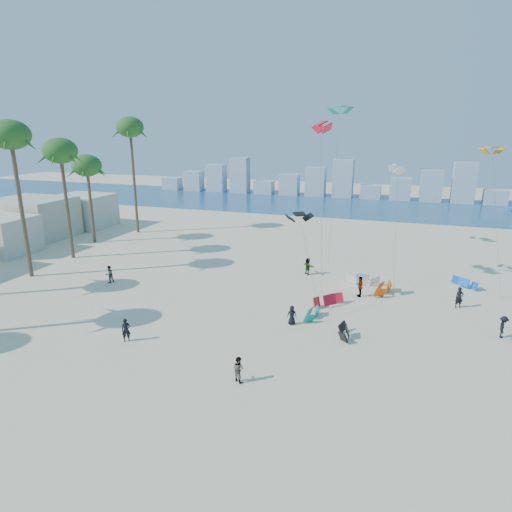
% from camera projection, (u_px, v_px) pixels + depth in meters
% --- Properties ---
extents(ground, '(220.00, 220.00, 0.00)m').
position_uv_depth(ground, '(113.00, 405.00, 23.98)').
color(ground, beige).
rests_on(ground, ground).
extents(ocean, '(220.00, 220.00, 0.00)m').
position_uv_depth(ocean, '(329.00, 204.00, 89.47)').
color(ocean, navy).
rests_on(ocean, ground).
extents(kitesurfer_near, '(0.75, 0.71, 1.73)m').
position_uv_depth(kitesurfer_near, '(126.00, 330.00, 31.04)').
color(kitesurfer_near, black).
rests_on(kitesurfer_near, ground).
extents(kitesurfer_mid, '(0.98, 0.89, 1.63)m').
position_uv_depth(kitesurfer_mid, '(238.00, 369.00, 26.10)').
color(kitesurfer_mid, gray).
rests_on(kitesurfer_mid, ground).
extents(kitesurfers_far, '(35.70, 13.54, 1.92)m').
position_uv_depth(kitesurfers_far, '(323.00, 288.00, 39.36)').
color(kitesurfers_far, black).
rests_on(kitesurfers_far, ground).
extents(grounded_kites, '(14.72, 16.90, 1.05)m').
position_uv_depth(grounded_kites, '(368.00, 294.00, 39.00)').
color(grounded_kites, '#0B8E7A').
rests_on(grounded_kites, ground).
extents(flying_kites, '(25.73, 30.21, 17.92)m').
position_uv_depth(flying_kites, '(410.00, 153.00, 38.86)').
color(flying_kites, black).
rests_on(flying_kites, ground).
extents(palm_row, '(9.78, 44.80, 16.52)m').
position_uv_depth(palm_row, '(9.00, 161.00, 42.36)').
color(palm_row, brown).
rests_on(palm_row, ground).
extents(distant_skyline, '(85.00, 3.00, 8.40)m').
position_uv_depth(distant_skyline, '(331.00, 183.00, 98.07)').
color(distant_skyline, '#9EADBF').
rests_on(distant_skyline, ground).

